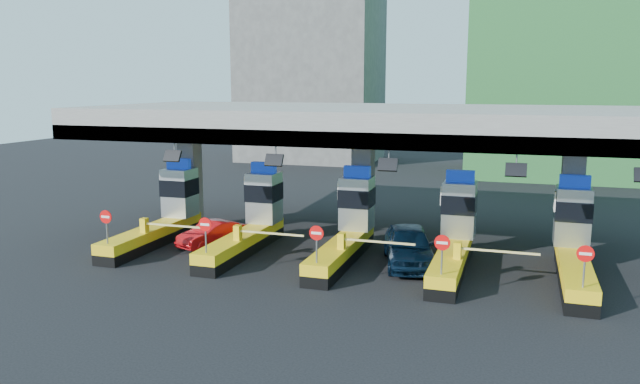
% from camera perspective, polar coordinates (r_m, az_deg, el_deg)
% --- Properties ---
extents(ground, '(120.00, 120.00, 0.00)m').
position_cam_1_polar(ground, '(29.92, 2.47, -5.96)').
color(ground, black).
rests_on(ground, ground).
extents(toll_canopy, '(28.00, 12.09, 7.00)m').
position_cam_1_polar(toll_canopy, '(31.62, 3.96, 6.18)').
color(toll_canopy, slate).
rests_on(toll_canopy, ground).
extents(toll_lane_far_left, '(4.43, 8.00, 4.16)m').
position_cam_1_polar(toll_lane_far_left, '(33.80, -13.95, -1.95)').
color(toll_lane_far_left, black).
rests_on(toll_lane_far_left, ground).
extents(toll_lane_left, '(4.43, 8.00, 4.16)m').
position_cam_1_polar(toll_lane_left, '(31.48, -6.18, -2.58)').
color(toll_lane_left, black).
rests_on(toll_lane_left, ground).
extents(toll_lane_center, '(4.43, 8.00, 4.16)m').
position_cam_1_polar(toll_lane_center, '(29.83, 2.64, -3.23)').
color(toll_lane_center, black).
rests_on(toll_lane_center, ground).
extents(toll_lane_right, '(4.43, 8.00, 4.16)m').
position_cam_1_polar(toll_lane_right, '(28.95, 12.25, -3.86)').
color(toll_lane_right, black).
rests_on(toll_lane_right, ground).
extents(toll_lane_far_right, '(4.43, 8.00, 4.16)m').
position_cam_1_polar(toll_lane_far_right, '(28.93, 22.17, -4.39)').
color(toll_lane_far_right, black).
rests_on(toll_lane_far_right, ground).
extents(bg_building_scaffold, '(18.00, 12.00, 28.00)m').
position_cam_1_polar(bg_building_scaffold, '(60.19, 22.81, 14.72)').
color(bg_building_scaffold, '#1E5926').
rests_on(bg_building_scaffold, ground).
extents(bg_building_concrete, '(14.00, 10.00, 18.00)m').
position_cam_1_polar(bg_building_concrete, '(67.32, -0.81, 10.62)').
color(bg_building_concrete, '#4C4C49').
rests_on(bg_building_concrete, ground).
extents(van, '(3.44, 5.68, 1.81)m').
position_cam_1_polar(van, '(28.69, 8.15, -4.87)').
color(van, black).
rests_on(van, ground).
extents(red_car, '(2.66, 3.95, 1.23)m').
position_cam_1_polar(red_car, '(32.28, -9.85, -3.78)').
color(red_car, '#B40D12').
rests_on(red_car, ground).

